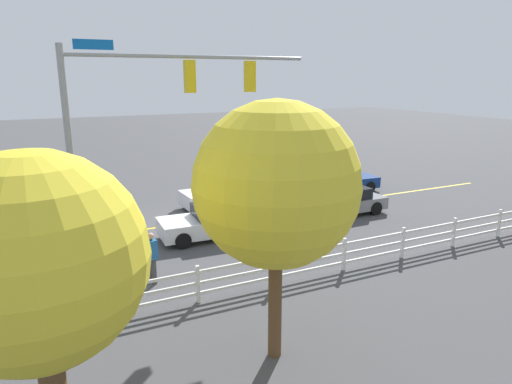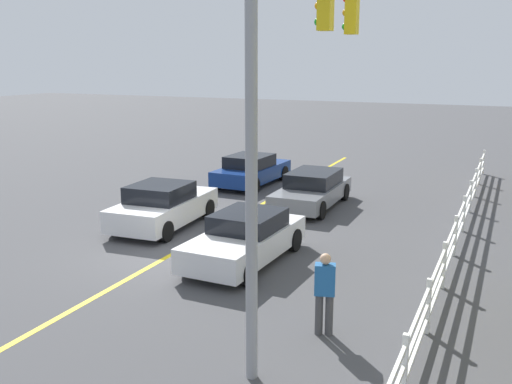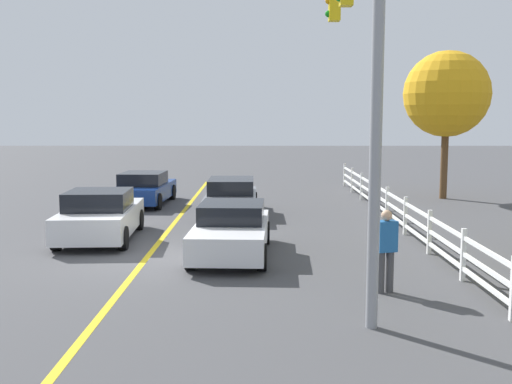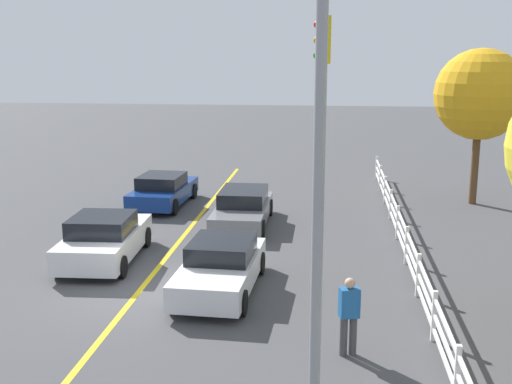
{
  "view_description": "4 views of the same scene",
  "coord_description": "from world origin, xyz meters",
  "px_view_note": "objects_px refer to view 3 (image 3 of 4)",
  "views": [
    {
      "loc": [
        5.95,
        18.86,
        6.43
      ],
      "look_at": [
        -2.04,
        2.37,
        1.75
      ],
      "focal_mm": 31.84,
      "sensor_mm": 36.0,
      "label": 1
    },
    {
      "loc": [
        13.57,
        8.53,
        5.37
      ],
      "look_at": [
        -1.53,
        1.86,
        1.63
      ],
      "focal_mm": 41.51,
      "sensor_mm": 36.0,
      "label": 2
    },
    {
      "loc": [
        15.01,
        2.82,
        3.53
      ],
      "look_at": [
        -2.26,
        2.75,
        1.39
      ],
      "focal_mm": 42.56,
      "sensor_mm": 36.0,
      "label": 3
    },
    {
      "loc": [
        15.45,
        4.88,
        6.17
      ],
      "look_at": [
        -3.02,
        2.74,
        2.07
      ],
      "focal_mm": 44.69,
      "sensor_mm": 36.0,
      "label": 4
    }
  ],
  "objects_px": {
    "car_2": "(232,230)",
    "pedestrian": "(386,248)",
    "car_1": "(100,216)",
    "car_3": "(144,189)",
    "car_0": "(231,197)",
    "tree_0": "(447,94)"
  },
  "relations": [
    {
      "from": "car_3",
      "to": "tree_0",
      "type": "xyz_separation_m",
      "value": [
        -1.85,
        12.67,
        3.85
      ]
    },
    {
      "from": "car_1",
      "to": "pedestrian",
      "type": "distance_m",
      "value": 8.89
    },
    {
      "from": "car_3",
      "to": "pedestrian",
      "type": "height_order",
      "value": "pedestrian"
    },
    {
      "from": "car_2",
      "to": "pedestrian",
      "type": "xyz_separation_m",
      "value": [
        3.3,
        3.24,
        0.28
      ]
    },
    {
      "from": "pedestrian",
      "to": "tree_0",
      "type": "xyz_separation_m",
      "value": [
        -14.28,
        5.49,
        3.56
      ]
    },
    {
      "from": "car_2",
      "to": "tree_0",
      "type": "height_order",
      "value": "tree_0"
    },
    {
      "from": "car_1",
      "to": "tree_0",
      "type": "distance_m",
      "value": 15.93
    },
    {
      "from": "car_2",
      "to": "car_3",
      "type": "height_order",
      "value": "car_2"
    },
    {
      "from": "car_3",
      "to": "car_2",
      "type": "bearing_deg",
      "value": -154.03
    },
    {
      "from": "car_1",
      "to": "car_2",
      "type": "relative_size",
      "value": 0.99
    },
    {
      "from": "car_0",
      "to": "tree_0",
      "type": "relative_size",
      "value": 0.72
    },
    {
      "from": "car_1",
      "to": "car_3",
      "type": "distance_m",
      "value": 7.12
    },
    {
      "from": "car_0",
      "to": "car_3",
      "type": "relative_size",
      "value": 1.04
    },
    {
      "from": "car_2",
      "to": "car_1",
      "type": "bearing_deg",
      "value": -115.12
    },
    {
      "from": "car_0",
      "to": "tree_0",
      "type": "bearing_deg",
      "value": 115.88
    },
    {
      "from": "car_1",
      "to": "car_2",
      "type": "distance_m",
      "value": 4.37
    },
    {
      "from": "car_2",
      "to": "car_3",
      "type": "distance_m",
      "value": 9.95
    },
    {
      "from": "car_0",
      "to": "car_1",
      "type": "relative_size",
      "value": 1.04
    },
    {
      "from": "pedestrian",
      "to": "car_0",
      "type": "bearing_deg",
      "value": -175.45
    },
    {
      "from": "car_1",
      "to": "car_0",
      "type": "bearing_deg",
      "value": -41.18
    },
    {
      "from": "car_2",
      "to": "car_3",
      "type": "relative_size",
      "value": 1.0
    },
    {
      "from": "car_0",
      "to": "car_2",
      "type": "relative_size",
      "value": 1.03
    }
  ]
}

